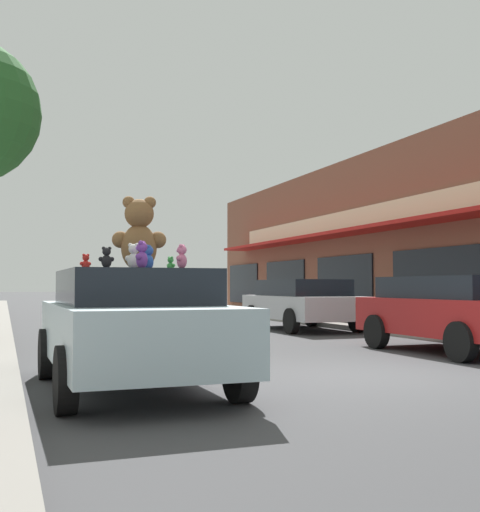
# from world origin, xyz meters

# --- Properties ---
(ground_plane) EXTENTS (260.00, 260.00, 0.00)m
(ground_plane) POSITION_xyz_m (0.00, 0.00, 0.00)
(ground_plane) COLOR #424244
(plush_art_car) EXTENTS (2.09, 4.24, 1.48)m
(plush_art_car) POSITION_xyz_m (-3.25, -0.03, 0.81)
(plush_art_car) COLOR #ADC6D1
(plush_art_car) RESTS_ON ground_plane
(teddy_bear_giant) EXTENTS (0.74, 0.50, 0.98)m
(teddy_bear_giant) POSITION_xyz_m (-3.10, 0.33, 1.95)
(teddy_bear_giant) COLOR olive
(teddy_bear_giant) RESTS_ON plush_art_car
(teddy_bear_red) EXTENTS (0.17, 0.13, 0.23)m
(teddy_bear_red) POSITION_xyz_m (-3.75, 0.63, 1.59)
(teddy_bear_red) COLOR red
(teddy_bear_red) RESTS_ON plush_art_car
(teddy_bear_blue) EXTENTS (0.18, 0.23, 0.31)m
(teddy_bear_blue) POSITION_xyz_m (-3.08, -0.12, 1.63)
(teddy_bear_blue) COLOR blue
(teddy_bear_blue) RESTS_ON plush_art_car
(teddy_bear_purple) EXTENTS (0.19, 0.23, 0.32)m
(teddy_bear_purple) POSITION_xyz_m (-3.29, -0.76, 1.64)
(teddy_bear_purple) COLOR purple
(teddy_bear_purple) RESTS_ON plush_art_car
(teddy_bear_black) EXTENTS (0.18, 0.11, 0.24)m
(teddy_bear_black) POSITION_xyz_m (-3.69, -0.79, 1.60)
(teddy_bear_black) COLOR black
(teddy_bear_black) RESTS_ON plush_art_car
(teddy_bear_pink) EXTENTS (0.18, 0.21, 0.28)m
(teddy_bear_pink) POSITION_xyz_m (-2.83, -0.82, 1.62)
(teddy_bear_pink) COLOR pink
(teddy_bear_pink) RESTS_ON plush_art_car
(teddy_bear_white) EXTENTS (0.23, 0.20, 0.31)m
(teddy_bear_white) POSITION_xyz_m (-3.31, -0.40, 1.63)
(teddy_bear_white) COLOR white
(teddy_bear_white) RESTS_ON plush_art_car
(teddy_bear_green) EXTENTS (0.13, 0.17, 0.22)m
(teddy_bear_green) POSITION_xyz_m (-2.54, 0.88, 1.59)
(teddy_bear_green) COLOR green
(teddy_bear_green) RESTS_ON plush_art_car
(parked_car_far_center) EXTENTS (2.16, 4.18, 1.47)m
(parked_car_far_center) POSITION_xyz_m (3.42, 2.14, 0.83)
(parked_car_far_center) COLOR maroon
(parked_car_far_center) RESTS_ON ground_plane
(parked_car_far_right) EXTENTS (2.19, 4.54, 1.46)m
(parked_car_far_right) POSITION_xyz_m (3.42, 8.97, 0.81)
(parked_car_far_right) COLOR #B7B7BC
(parked_car_far_right) RESTS_ON ground_plane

